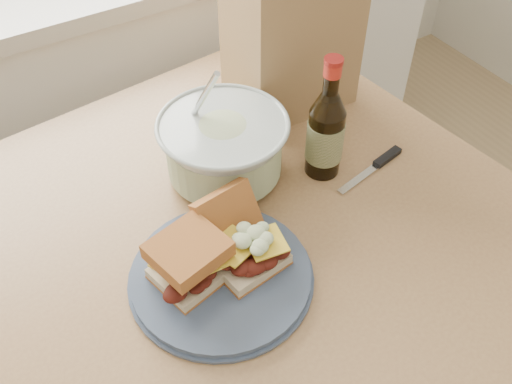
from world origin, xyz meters
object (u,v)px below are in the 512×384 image
dining_table (244,280)px  coleslaw_bowl (224,149)px  plate (221,276)px  beer_bottle (326,132)px  paper_bag (292,34)px

dining_table → coleslaw_bowl: (0.05, 0.15, 0.18)m
dining_table → plate: 0.16m
dining_table → beer_bottle: (0.21, 0.07, 0.21)m
plate → beer_bottle: 0.32m
plate → paper_bag: (0.35, 0.33, 0.15)m
beer_bottle → paper_bag: size_ratio=0.77×
beer_bottle → paper_bag: paper_bag is taller
dining_table → beer_bottle: size_ratio=4.50×
coleslaw_bowl → paper_bag: 0.28m
plate → coleslaw_bowl: coleslaw_bowl is taller
dining_table → beer_bottle: 0.31m
plate → paper_bag: paper_bag is taller
plate → paper_bag: bearing=43.2°
coleslaw_bowl → paper_bag: bearing=28.9°
paper_bag → beer_bottle: bearing=-107.2°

